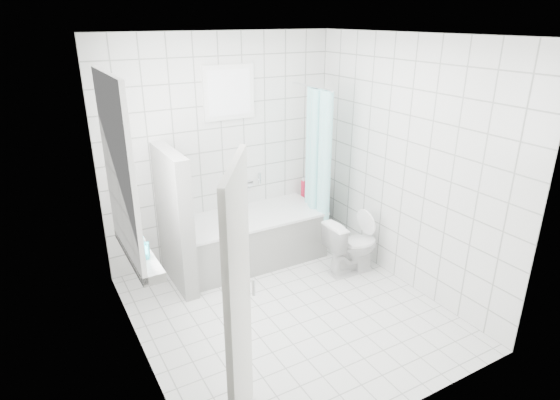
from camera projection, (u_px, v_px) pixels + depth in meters
ground at (288, 311)px, 4.66m from camera, size 3.00×3.00×0.00m
ceiling at (290, 35)px, 3.70m from camera, size 3.00×3.00×0.00m
wall_back at (222, 150)px, 5.39m from camera, size 2.80×0.02×2.60m
wall_front at (409, 259)px, 2.97m from camera, size 2.80×0.02×2.60m
wall_left at (130, 220)px, 3.53m from camera, size 0.02×3.00×2.60m
wall_right at (405, 166)px, 4.82m from camera, size 0.02×3.00×2.60m
window_left at (122, 171)px, 3.69m from camera, size 0.01×0.90×1.40m
window_back at (230, 93)px, 5.16m from camera, size 0.50×0.01×0.50m
window_sill at (138, 253)px, 3.98m from camera, size 0.18×1.02×0.08m
door at (239, 318)px, 2.89m from camera, size 0.47×0.69×2.00m
bathtub at (251, 238)px, 5.53m from camera, size 1.70×0.77×0.58m
partition_wall at (174, 220)px, 4.90m from camera, size 0.15×0.85×1.50m
tiled_ledge at (308, 216)px, 6.19m from camera, size 0.40×0.24×0.55m
toilet at (352, 246)px, 5.27m from camera, size 0.64×0.38×0.64m
curtain_rod at (312, 87)px, 5.25m from camera, size 0.02×0.80×0.02m
shower_curtain at (316, 166)px, 5.47m from camera, size 0.14×0.48×1.78m
tub_faucet at (245, 184)px, 5.64m from camera, size 0.18×0.06×0.06m
sill_bottles at (135, 233)px, 3.98m from camera, size 0.18×0.61×0.30m
ledge_bottles at (310, 188)px, 6.04m from camera, size 0.21×0.18×0.26m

